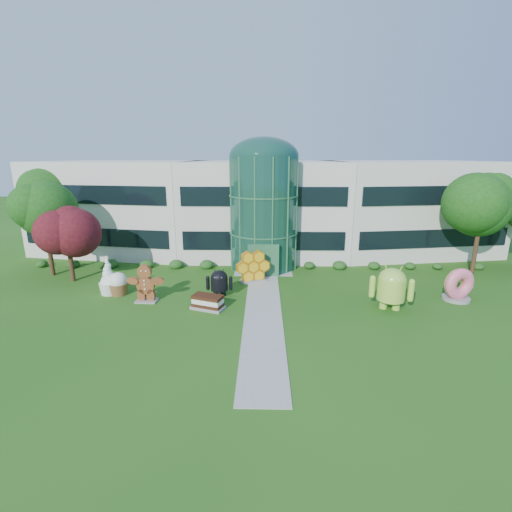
# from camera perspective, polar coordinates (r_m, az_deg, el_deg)

# --- Properties ---
(ground) EXTENTS (140.00, 140.00, 0.00)m
(ground) POSITION_cam_1_polar(r_m,az_deg,el_deg) (23.06, 1.11, -10.23)
(ground) COLOR #215114
(ground) RESTS_ON ground
(building) EXTENTS (46.00, 15.00, 9.30)m
(building) POSITION_cam_1_polar(r_m,az_deg,el_deg) (39.16, 1.18, 7.55)
(building) COLOR beige
(building) RESTS_ON ground
(atrium) EXTENTS (6.00, 6.00, 9.80)m
(atrium) POSITION_cam_1_polar(r_m,az_deg,el_deg) (33.19, 1.18, 6.57)
(atrium) COLOR #194738
(atrium) RESTS_ON ground
(walkway) EXTENTS (2.40, 20.00, 0.04)m
(walkway) POSITION_cam_1_polar(r_m,az_deg,el_deg) (24.87, 1.11, -8.20)
(walkway) COLOR #9E9E93
(walkway) RESTS_ON ground
(tree_red) EXTENTS (4.00, 4.00, 6.00)m
(tree_red) POSITION_cam_1_polar(r_m,az_deg,el_deg) (33.00, -26.87, 1.50)
(tree_red) COLOR #3F0C14
(tree_red) RESTS_ON ground
(trees_backdrop) EXTENTS (52.00, 8.00, 8.40)m
(trees_backdrop) POSITION_cam_1_polar(r_m,az_deg,el_deg) (34.29, 1.17, 5.67)
(trees_backdrop) COLOR #174611
(trees_backdrop) RESTS_ON ground
(android_green) EXTENTS (3.35, 2.68, 3.31)m
(android_green) POSITION_cam_1_polar(r_m,az_deg,el_deg) (25.97, 20.15, -4.26)
(android_green) COLOR #A2D444
(android_green) RESTS_ON ground
(android_black) EXTENTS (2.01, 1.35, 2.27)m
(android_black) POSITION_cam_1_polar(r_m,az_deg,el_deg) (26.91, -5.68, -3.86)
(android_black) COLOR black
(android_black) RESTS_ON ground
(donut) EXTENTS (2.52, 1.70, 2.39)m
(donut) POSITION_cam_1_polar(r_m,az_deg,el_deg) (29.65, 28.66, -3.79)
(donut) COLOR #E95879
(donut) RESTS_ON ground
(gingerbread) EXTENTS (2.98, 1.27, 2.71)m
(gingerbread) POSITION_cam_1_polar(r_m,az_deg,el_deg) (26.84, -16.64, -4.01)
(gingerbread) COLOR brown
(gingerbread) RESTS_ON ground
(ice_cream_sandwich) EXTENTS (2.43, 1.79, 0.97)m
(ice_cream_sandwich) POSITION_cam_1_polar(r_m,az_deg,el_deg) (25.00, -7.43, -7.04)
(ice_cream_sandwich) COLOR #31190B
(ice_cream_sandwich) RESTS_ON ground
(honeycomb) EXTENTS (3.15, 2.05, 2.33)m
(honeycomb) POSITION_cam_1_polar(r_m,az_deg,el_deg) (29.80, -0.46, -1.81)
(honeycomb) COLOR yellow
(honeycomb) RESTS_ON ground
(froyo) EXTENTS (1.96, 1.96, 2.68)m
(froyo) POSITION_cam_1_polar(r_m,az_deg,el_deg) (29.23, -21.76, -2.93)
(froyo) COLOR white
(froyo) RESTS_ON ground
(cupcake) EXTENTS (1.50, 1.50, 1.70)m
(cupcake) POSITION_cam_1_polar(r_m,az_deg,el_deg) (28.93, -20.43, -4.00)
(cupcake) COLOR white
(cupcake) RESTS_ON ground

